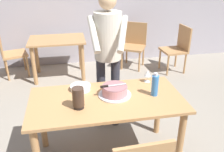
{
  "coord_description": "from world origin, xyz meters",
  "views": [
    {
      "loc": [
        -0.34,
        -2.09,
        2.0
      ],
      "look_at": [
        0.09,
        0.21,
        0.9
      ],
      "focal_mm": 39.04,
      "sensor_mm": 36.0,
      "label": 1
    }
  ],
  "objects_px": {
    "hurricane_lamp": "(78,98)",
    "plate_stack": "(80,88)",
    "background_table": "(58,48)",
    "background_chair_3": "(134,43)",
    "water_bottle": "(155,85)",
    "background_chair_1": "(177,47)",
    "cake_knife": "(108,86)",
    "wine_glass_near": "(148,74)",
    "main_dining_table": "(107,109)",
    "cake_on_platter": "(115,91)",
    "person_cutting_cake": "(108,48)",
    "background_chair_2": "(9,52)"
  },
  "relations": [
    {
      "from": "wine_glass_near",
      "to": "person_cutting_cake",
      "type": "xyz_separation_m",
      "value": [
        -0.4,
        0.3,
        0.22
      ]
    },
    {
      "from": "cake_on_platter",
      "to": "water_bottle",
      "type": "xyz_separation_m",
      "value": [
        0.4,
        -0.07,
        0.06
      ]
    },
    {
      "from": "cake_on_platter",
      "to": "background_table",
      "type": "bearing_deg",
      "value": 105.59
    },
    {
      "from": "background_table",
      "to": "background_chair_2",
      "type": "xyz_separation_m",
      "value": [
        -0.89,
        0.19,
        -0.09
      ]
    },
    {
      "from": "main_dining_table",
      "to": "background_chair_1",
      "type": "bearing_deg",
      "value": 50.46
    },
    {
      "from": "background_table",
      "to": "background_chair_1",
      "type": "relative_size",
      "value": 1.11
    },
    {
      "from": "cake_knife",
      "to": "water_bottle",
      "type": "bearing_deg",
      "value": -8.02
    },
    {
      "from": "background_chair_1",
      "to": "plate_stack",
      "type": "bearing_deg",
      "value": -136.73
    },
    {
      "from": "background_table",
      "to": "background_chair_1",
      "type": "bearing_deg",
      "value": -3.79
    },
    {
      "from": "plate_stack",
      "to": "background_chair_2",
      "type": "height_order",
      "value": "background_chair_2"
    },
    {
      "from": "background_table",
      "to": "background_chair_3",
      "type": "bearing_deg",
      "value": 8.86
    },
    {
      "from": "main_dining_table",
      "to": "wine_glass_near",
      "type": "height_order",
      "value": "wine_glass_near"
    },
    {
      "from": "background_chair_1",
      "to": "background_chair_3",
      "type": "relative_size",
      "value": 1.0
    },
    {
      "from": "wine_glass_near",
      "to": "background_chair_3",
      "type": "distance_m",
      "value": 2.3
    },
    {
      "from": "main_dining_table",
      "to": "wine_glass_near",
      "type": "distance_m",
      "value": 0.64
    },
    {
      "from": "water_bottle",
      "to": "cake_knife",
      "type": "bearing_deg",
      "value": 171.98
    },
    {
      "from": "wine_glass_near",
      "to": "background_chair_2",
      "type": "relative_size",
      "value": 0.16
    },
    {
      "from": "background_chair_3",
      "to": "hurricane_lamp",
      "type": "bearing_deg",
      "value": -115.95
    },
    {
      "from": "background_chair_1",
      "to": "background_chair_2",
      "type": "height_order",
      "value": "same"
    },
    {
      "from": "plate_stack",
      "to": "background_chair_2",
      "type": "bearing_deg",
      "value": 117.78
    },
    {
      "from": "background_chair_1",
      "to": "cake_knife",
      "type": "bearing_deg",
      "value": -129.86
    },
    {
      "from": "cake_knife",
      "to": "background_chair_1",
      "type": "height_order",
      "value": "background_chair_1"
    },
    {
      "from": "cake_knife",
      "to": "background_table",
      "type": "xyz_separation_m",
      "value": [
        -0.55,
        2.23,
        -0.29
      ]
    },
    {
      "from": "main_dining_table",
      "to": "background_chair_2",
      "type": "xyz_separation_m",
      "value": [
        -1.42,
        2.47,
        -0.14
      ]
    },
    {
      "from": "background_table",
      "to": "background_chair_3",
      "type": "relative_size",
      "value": 1.11
    },
    {
      "from": "hurricane_lamp",
      "to": "plate_stack",
      "type": "bearing_deg",
      "value": 83.35
    },
    {
      "from": "person_cutting_cake",
      "to": "plate_stack",
      "type": "bearing_deg",
      "value": -135.76
    },
    {
      "from": "cake_knife",
      "to": "person_cutting_cake",
      "type": "xyz_separation_m",
      "value": [
        0.1,
        0.55,
        0.21
      ]
    },
    {
      "from": "main_dining_table",
      "to": "hurricane_lamp",
      "type": "relative_size",
      "value": 7.36
    },
    {
      "from": "background_chair_3",
      "to": "background_table",
      "type": "bearing_deg",
      "value": -171.14
    },
    {
      "from": "background_chair_3",
      "to": "water_bottle",
      "type": "bearing_deg",
      "value": -101.17
    },
    {
      "from": "hurricane_lamp",
      "to": "background_table",
      "type": "bearing_deg",
      "value": 95.73
    },
    {
      "from": "plate_stack",
      "to": "background_chair_1",
      "type": "xyz_separation_m",
      "value": [
        2.0,
        1.88,
        -0.28
      ]
    },
    {
      "from": "cake_on_platter",
      "to": "hurricane_lamp",
      "type": "bearing_deg",
      "value": -155.55
    },
    {
      "from": "wine_glass_near",
      "to": "background_table",
      "type": "distance_m",
      "value": 2.26
    },
    {
      "from": "plate_stack",
      "to": "background_chair_1",
      "type": "bearing_deg",
      "value": 43.27
    },
    {
      "from": "main_dining_table",
      "to": "hurricane_lamp",
      "type": "height_order",
      "value": "hurricane_lamp"
    },
    {
      "from": "wine_glass_near",
      "to": "hurricane_lamp",
      "type": "bearing_deg",
      "value": -153.07
    },
    {
      "from": "cake_knife",
      "to": "person_cutting_cake",
      "type": "height_order",
      "value": "person_cutting_cake"
    },
    {
      "from": "plate_stack",
      "to": "water_bottle",
      "type": "distance_m",
      "value": 0.79
    },
    {
      "from": "cake_on_platter",
      "to": "background_chair_3",
      "type": "height_order",
      "value": "background_chair_3"
    },
    {
      "from": "cake_knife",
      "to": "background_chair_3",
      "type": "relative_size",
      "value": 0.3
    },
    {
      "from": "hurricane_lamp",
      "to": "background_table",
      "type": "xyz_separation_m",
      "value": [
        -0.24,
        2.4,
        -0.28
      ]
    },
    {
      "from": "water_bottle",
      "to": "background_chair_1",
      "type": "height_order",
      "value": "water_bottle"
    },
    {
      "from": "person_cutting_cake",
      "to": "background_chair_3",
      "type": "height_order",
      "value": "person_cutting_cake"
    },
    {
      "from": "person_cutting_cake",
      "to": "background_chair_2",
      "type": "relative_size",
      "value": 1.91
    },
    {
      "from": "cake_knife",
      "to": "wine_glass_near",
      "type": "height_order",
      "value": "wine_glass_near"
    },
    {
      "from": "background_table",
      "to": "cake_knife",
      "type": "bearing_deg",
      "value": -76.17
    },
    {
      "from": "plate_stack",
      "to": "wine_glass_near",
      "type": "distance_m",
      "value": 0.77
    },
    {
      "from": "water_bottle",
      "to": "background_table",
      "type": "relative_size",
      "value": 0.25
    }
  ]
}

